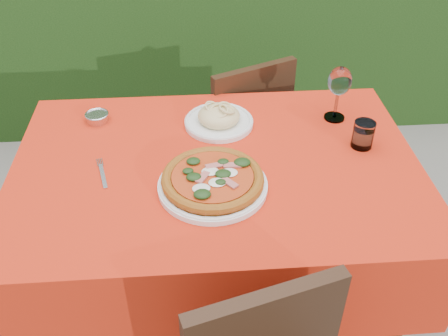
{
  "coord_description": "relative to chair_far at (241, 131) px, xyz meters",
  "views": [
    {
      "loc": [
        -0.07,
        -1.22,
        1.68
      ],
      "look_at": [
        0.02,
        -0.05,
        0.77
      ],
      "focal_mm": 40.0,
      "sensor_mm": 36.0,
      "label": 1
    }
  ],
  "objects": [
    {
      "name": "ground",
      "position": [
        -0.14,
        -0.59,
        -0.47
      ],
      "size": [
        60.0,
        60.0,
        0.0
      ],
      "primitive_type": "plane",
      "color": "slate",
      "rests_on": "ground"
    },
    {
      "name": "wine_glass",
      "position": [
        0.28,
        -0.36,
        0.42
      ],
      "size": [
        0.08,
        0.08,
        0.2
      ],
      "color": "silver",
      "rests_on": "dining_table"
    },
    {
      "name": "pizza_plate",
      "position": [
        -0.16,
        -0.71,
        0.31
      ],
      "size": [
        0.34,
        0.34,
        0.06
      ],
      "rotation": [
        0.0,
        0.0,
        -0.2
      ],
      "color": "white",
      "rests_on": "dining_table"
    },
    {
      "name": "pasta_plate",
      "position": [
        -0.12,
        -0.37,
        0.31
      ],
      "size": [
        0.24,
        0.24,
        0.07
      ],
      "rotation": [
        0.0,
        0.0,
        -0.1
      ],
      "color": "white",
      "rests_on": "dining_table"
    },
    {
      "name": "chair_far",
      "position": [
        0.0,
        0.0,
        0.0
      ],
      "size": [
        0.49,
        0.49,
        0.81
      ],
      "rotation": [
        0.0,
        0.0,
        3.56
      ],
      "color": "black",
      "rests_on": "ground"
    },
    {
      "name": "steel_ramekin",
      "position": [
        -0.54,
        -0.32,
        0.3
      ],
      "size": [
        0.08,
        0.08,
        0.03
      ],
      "primitive_type": "cylinder",
      "color": "silver",
      "rests_on": "dining_table"
    },
    {
      "name": "water_glass",
      "position": [
        0.33,
        -0.53,
        0.32
      ],
      "size": [
        0.07,
        0.07,
        0.09
      ],
      "color": "silver",
      "rests_on": "dining_table"
    },
    {
      "name": "fork",
      "position": [
        -0.49,
        -0.63,
        0.28
      ],
      "size": [
        0.06,
        0.16,
        0.0
      ],
      "primitive_type": "cube",
      "rotation": [
        0.0,
        0.0,
        0.25
      ],
      "color": "silver",
      "rests_on": "dining_table"
    },
    {
      "name": "dining_table",
      "position": [
        -0.14,
        -0.59,
        0.13
      ],
      "size": [
        1.26,
        0.86,
        0.75
      ],
      "color": "#402414",
      "rests_on": "ground"
    }
  ]
}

